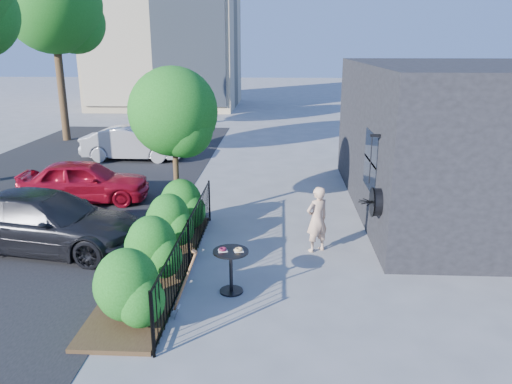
# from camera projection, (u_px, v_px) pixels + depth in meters

# --- Properties ---
(ground) EXTENTS (120.00, 120.00, 0.00)m
(ground) POSITION_uv_depth(u_px,v_px,m) (262.00, 271.00, 10.26)
(ground) COLOR gray
(ground) RESTS_ON ground
(shop_building) EXTENTS (6.22, 9.00, 4.00)m
(shop_building) POSITION_uv_depth(u_px,v_px,m) (468.00, 138.00, 13.73)
(shop_building) COLOR black
(shop_building) RESTS_ON ground
(fence) EXTENTS (0.05, 6.05, 1.10)m
(fence) POSITION_uv_depth(u_px,v_px,m) (189.00, 245.00, 10.18)
(fence) COLOR black
(fence) RESTS_ON ground
(planting_bed) EXTENTS (1.30, 6.00, 0.08)m
(planting_bed) POSITION_uv_depth(u_px,v_px,m) (156.00, 267.00, 10.36)
(planting_bed) COLOR #382616
(planting_bed) RESTS_ON ground
(shrubs) EXTENTS (1.10, 5.60, 1.24)m
(shrubs) POSITION_uv_depth(u_px,v_px,m) (160.00, 236.00, 10.26)
(shrubs) COLOR #175814
(shrubs) RESTS_ON ground
(patio_tree) EXTENTS (2.20, 2.20, 3.94)m
(patio_tree) POSITION_uv_depth(u_px,v_px,m) (176.00, 117.00, 12.22)
(patio_tree) COLOR #3F2B19
(patio_tree) RESTS_ON ground
(street) EXTENTS (9.00, 30.00, 0.01)m
(street) POSITION_uv_depth(u_px,v_px,m) (8.00, 217.00, 13.47)
(street) COLOR black
(street) RESTS_ON ground
(street_tree_far) EXTENTS (4.40, 4.40, 8.28)m
(street_tree_far) POSITION_uv_depth(u_px,v_px,m) (54.00, 10.00, 22.40)
(street_tree_far) COLOR #3F2B19
(street_tree_far) RESTS_ON ground
(cafe_table) EXTENTS (0.67, 0.67, 0.90)m
(cafe_table) POSITION_uv_depth(u_px,v_px,m) (231.00, 264.00, 9.26)
(cafe_table) COLOR black
(cafe_table) RESTS_ON ground
(woman) EXTENTS (0.66, 0.60, 1.51)m
(woman) POSITION_uv_depth(u_px,v_px,m) (317.00, 219.00, 11.08)
(woman) COLOR #D9AD8C
(woman) RESTS_ON ground
(shovel) EXTENTS (0.46, 0.17, 1.28)m
(shovel) POSITION_uv_depth(u_px,v_px,m) (183.00, 288.00, 8.39)
(shovel) COLOR brown
(shovel) RESTS_ON ground
(car_red) EXTENTS (3.82, 1.83, 1.26)m
(car_red) POSITION_uv_depth(u_px,v_px,m) (85.00, 181.00, 14.63)
(car_red) COLOR #AA0E23
(car_red) RESTS_ON ground
(car_silver) EXTENTS (4.05, 1.50, 1.32)m
(car_silver) POSITION_uv_depth(u_px,v_px,m) (134.00, 143.00, 19.94)
(car_silver) COLOR #ABABB0
(car_silver) RESTS_ON ground
(car_darkgrey) EXTENTS (4.77, 2.48, 1.32)m
(car_darkgrey) POSITION_uv_depth(u_px,v_px,m) (46.00, 222.00, 11.21)
(car_darkgrey) COLOR black
(car_darkgrey) RESTS_ON ground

